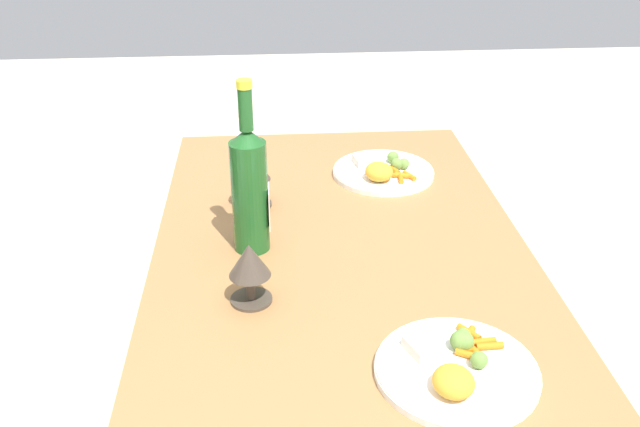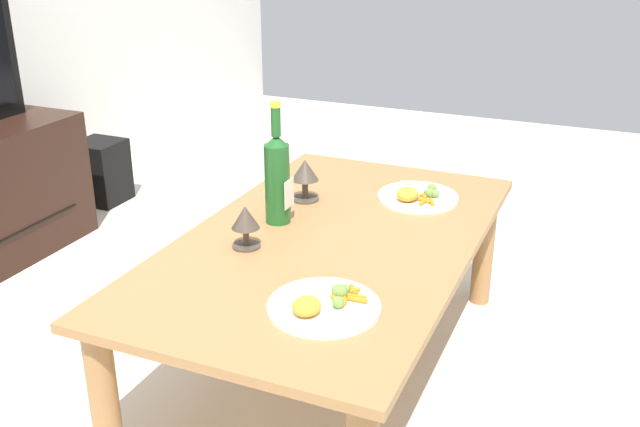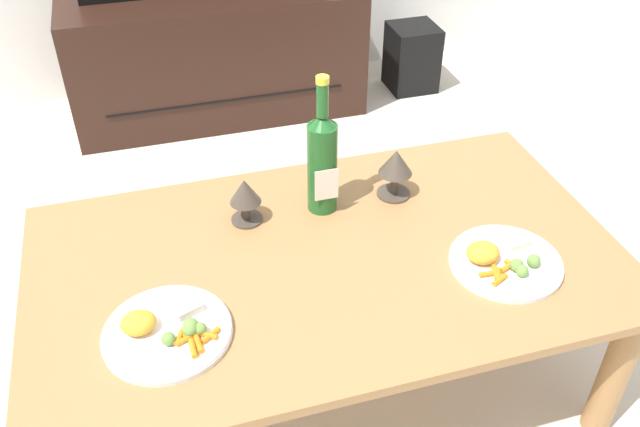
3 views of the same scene
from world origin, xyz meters
name	(u,v)px [view 2 (image 2 of 3)]	position (x,y,z in m)	size (l,w,h in m)	color
ground_plane	(330,371)	(0.00, 0.00, 0.00)	(6.40, 6.40, 0.00)	beige
dining_table	(330,258)	(0.00, 0.00, 0.38)	(1.37, 0.79, 0.45)	#9E7042
floor_speaker	(101,171)	(0.89, 1.57, 0.15)	(0.21, 0.21, 0.30)	black
wine_bottle	(277,176)	(0.04, 0.19, 0.59)	(0.07, 0.08, 0.36)	#1E5923
goblet_left	(245,220)	(-0.15, 0.19, 0.53)	(0.08, 0.08, 0.12)	#473D33
goblet_right	(305,173)	(0.24, 0.19, 0.54)	(0.09, 0.09, 0.13)	#473D33
dinner_plate_left	(324,304)	(-0.38, -0.14, 0.46)	(0.26, 0.26, 0.05)	white
dinner_plate_right	(417,196)	(0.38, -0.14, 0.46)	(0.26, 0.26, 0.05)	white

